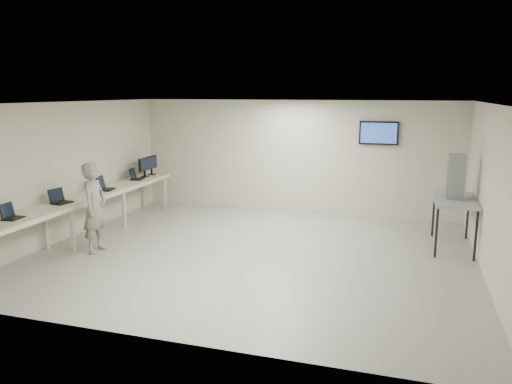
% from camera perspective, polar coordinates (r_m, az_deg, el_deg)
% --- Properties ---
extents(room, '(8.01, 7.01, 2.81)m').
position_cam_1_polar(room, '(9.16, -0.07, 1.42)').
color(room, gray).
rests_on(room, ground).
extents(workbench, '(0.76, 6.00, 0.90)m').
position_cam_1_polar(workbench, '(10.84, -18.76, -0.77)').
color(workbench, beige).
rests_on(workbench, ground).
extents(laptop_0, '(0.30, 0.35, 0.26)m').
position_cam_1_polar(laptop_0, '(9.35, -26.26, -2.34)').
color(laptop_0, black).
rests_on(laptop_0, workbench).
extents(laptop_1, '(0.36, 0.40, 0.28)m').
position_cam_1_polar(laptop_1, '(10.26, -21.53, -0.79)').
color(laptop_1, black).
rests_on(laptop_1, workbench).
extents(laptop_2, '(0.39, 0.43, 0.30)m').
position_cam_1_polar(laptop_2, '(11.33, -16.97, 0.62)').
color(laptop_2, black).
rests_on(laptop_2, workbench).
extents(laptop_3, '(0.34, 0.39, 0.27)m').
position_cam_1_polar(laptop_3, '(12.48, -13.61, 1.73)').
color(laptop_3, black).
rests_on(laptop_3, workbench).
extents(monitor_near, '(0.21, 0.48, 0.48)m').
position_cam_1_polar(monitor_near, '(12.77, -12.63, 2.98)').
color(monitor_near, black).
rests_on(monitor_near, workbench).
extents(monitor_far, '(0.22, 0.49, 0.48)m').
position_cam_1_polar(monitor_far, '(13.07, -11.88, 3.22)').
color(monitor_far, black).
rests_on(monitor_far, workbench).
extents(soldier, '(0.48, 0.67, 1.71)m').
position_cam_1_polar(soldier, '(9.85, -17.93, -1.73)').
color(soldier, gray).
rests_on(soldier, ground).
extents(side_table, '(0.77, 1.64, 0.98)m').
position_cam_1_polar(side_table, '(10.33, 21.77, -1.06)').
color(side_table, gray).
rests_on(side_table, ground).
extents(storage_bins, '(0.32, 0.36, 0.85)m').
position_cam_1_polar(storage_bins, '(10.24, 21.86, 1.66)').
color(storage_bins, gray).
rests_on(storage_bins, side_table).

